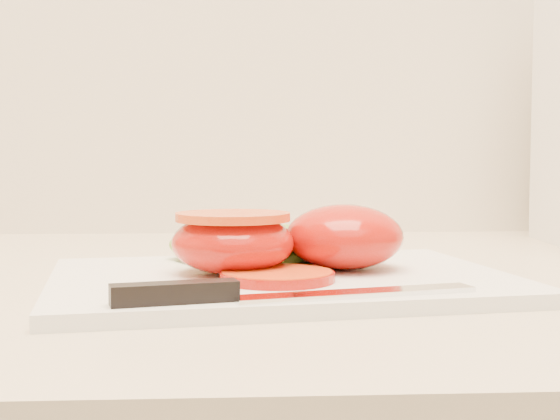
{
  "coord_description": "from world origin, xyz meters",
  "views": [
    {
      "loc": [
        -0.24,
        1.05,
        1.02
      ],
      "look_at": [
        -0.2,
        1.61,
        0.99
      ],
      "focal_mm": 50.0,
      "sensor_mm": 36.0,
      "label": 1
    }
  ],
  "objects": [
    {
      "name": "lettuce_leaf_0",
      "position": [
        -0.23,
        1.67,
        0.95
      ],
      "size": [
        0.16,
        0.14,
        0.02
      ],
      "primitive_type": "ellipsoid",
      "rotation": [
        0.0,
        0.0,
        -0.44
      ],
      "color": "#669928",
      "rests_on": "cutting_board"
    },
    {
      "name": "lettuce_leaf_1",
      "position": [
        -0.19,
        1.68,
        0.95
      ],
      "size": [
        0.14,
        0.13,
        0.02
      ],
      "primitive_type": "ellipsoid",
      "rotation": [
        0.0,
        0.0,
        0.74
      ],
      "color": "#669928",
      "rests_on": "cutting_board"
    },
    {
      "name": "tomato_half_cut",
      "position": [
        -0.24,
        1.6,
        0.96
      ],
      "size": [
        0.09,
        0.09,
        0.04
      ],
      "color": "#B8150F",
      "rests_on": "cutting_board"
    },
    {
      "name": "knife",
      "position": [
        -0.23,
        1.5,
        0.94
      ],
      "size": [
        0.22,
        0.06,
        0.01
      ],
      "rotation": [
        0.0,
        0.0,
        0.25
      ],
      "color": "silver",
      "rests_on": "cutting_board"
    },
    {
      "name": "tomato_half_dome",
      "position": [
        -0.16,
        1.62,
        0.96
      ],
      "size": [
        0.09,
        0.09,
        0.05
      ],
      "primitive_type": "ellipsoid",
      "color": "#B8150F",
      "rests_on": "cutting_board"
    },
    {
      "name": "cutting_board",
      "position": [
        -0.2,
        1.6,
        0.94
      ],
      "size": [
        0.35,
        0.28,
        0.01
      ],
      "primitive_type": "cube",
      "rotation": [
        0.0,
        0.0,
        0.15
      ],
      "color": "white",
      "rests_on": "counter"
    },
    {
      "name": "tomato_slice_0",
      "position": [
        -0.21,
        1.57,
        0.94
      ],
      "size": [
        0.07,
        0.07,
        0.01
      ],
      "primitive_type": "cylinder",
      "color": "orange",
      "rests_on": "cutting_board"
    }
  ]
}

